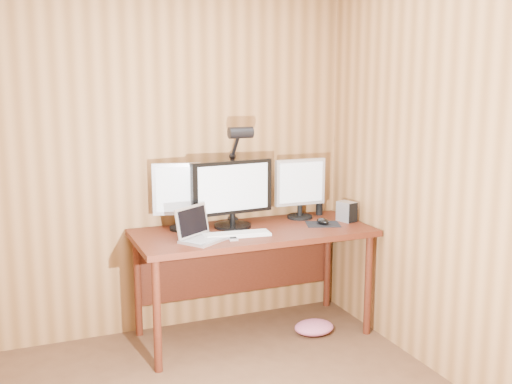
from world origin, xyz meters
TOP-DOWN VIEW (x-y plane):
  - room_shell at (0.00, 0.00)m, footprint 4.00×4.00m
  - desk at (0.93, 1.70)m, footprint 1.60×0.70m
  - monitor_center at (0.83, 1.76)m, footprint 0.59×0.26m
  - monitor_left at (0.50, 1.82)m, footprint 0.40×0.19m
  - monitor_right at (1.38, 1.83)m, footprint 0.39×0.18m
  - laptop at (0.52, 1.52)m, footprint 0.37×0.35m
  - keyboard at (0.77, 1.52)m, footprint 0.45×0.18m
  - mousepad at (1.44, 1.59)m, footprint 0.28×0.26m
  - mouse at (1.44, 1.59)m, footprint 0.09×0.12m
  - hard_drive at (1.65, 1.61)m, footprint 0.12×0.15m
  - phone at (0.72, 1.46)m, footprint 0.07×0.11m
  - speaker at (1.57, 1.88)m, footprint 0.05×0.05m
  - desk_lamp at (0.90, 1.85)m, footprint 0.17×0.24m
  - fabric_pile at (1.33, 1.48)m, footprint 0.30×0.25m

SIDE VIEW (x-z plane):
  - fabric_pile at x=1.33m, z-range 0.00..0.09m
  - desk at x=0.93m, z-range 0.25..1.00m
  - mousepad at x=1.44m, z-range 0.75..0.75m
  - phone at x=0.72m, z-range 0.75..0.76m
  - keyboard at x=0.77m, z-range 0.75..0.77m
  - mouse at x=1.44m, z-range 0.75..0.79m
  - laptop at x=0.52m, z-range 0.70..0.91m
  - speaker at x=1.57m, z-range 0.75..0.88m
  - hard_drive at x=1.65m, z-range 0.75..0.89m
  - monitor_right at x=1.38m, z-range 0.77..1.20m
  - monitor_center at x=0.83m, z-range 0.76..1.22m
  - monitor_left at x=0.50m, z-range 0.77..1.22m
  - desk_lamp at x=0.90m, z-range 0.84..1.57m
  - room_shell at x=0.00m, z-range -0.75..3.25m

